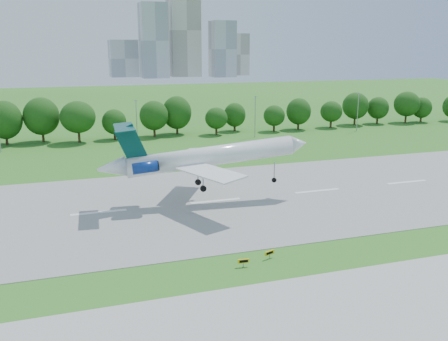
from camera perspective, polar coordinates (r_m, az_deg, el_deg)
ground at (r=61.04m, az=-12.27°, el=-11.99°), size 600.00×600.00×0.00m
runway at (r=84.21m, az=-14.13°, el=-4.69°), size 400.00×45.00×0.08m
tree_line at (r=148.29m, az=-16.29°, el=5.61°), size 288.40×8.40×10.40m
light_poles at (r=138.31m, az=-17.16°, el=5.04°), size 175.90×0.25×12.19m
skyline at (r=457.62m, az=-5.10°, el=14.46°), size 127.00×52.00×80.00m
airliner at (r=84.92m, az=-2.67°, el=1.58°), size 36.98×26.80×11.73m
taxi_sign_centre at (r=62.35m, az=2.23°, el=-10.32°), size 1.46×0.33×1.02m
taxi_sign_right at (r=64.84m, az=5.23°, el=-9.35°), size 1.47×0.65×1.05m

